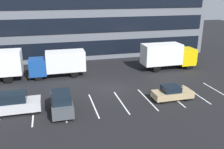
# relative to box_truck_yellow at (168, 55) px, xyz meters

# --- Properties ---
(ground_plane) EXTENTS (120.00, 120.00, 0.00)m
(ground_plane) POSITION_rel_box_truck_yellow_xyz_m (-9.57, -5.40, -2.04)
(ground_plane) COLOR black
(office_building) EXTENTS (39.95, 10.50, 18.00)m
(office_building) POSITION_rel_box_truck_yellow_xyz_m (-9.57, 12.55, 6.96)
(office_building) COLOR slate
(office_building) RESTS_ON ground_plane
(lot_markings) EXTENTS (22.54, 5.40, 0.01)m
(lot_markings) POSITION_rel_box_truck_yellow_xyz_m (-9.57, -9.10, -2.04)
(lot_markings) COLOR silver
(lot_markings) RESTS_ON ground_plane
(box_truck_yellow) EXTENTS (7.83, 2.59, 3.63)m
(box_truck_yellow) POSITION_rel_box_truck_yellow_xyz_m (0.00, 0.00, 0.00)
(box_truck_yellow) COLOR yellow
(box_truck_yellow) RESTS_ON ground_plane
(box_truck_blue) EXTENTS (7.13, 2.36, 3.31)m
(box_truck_blue) POSITION_rel_box_truck_yellow_xyz_m (-15.10, 0.50, -0.18)
(box_truck_blue) COLOR #194799
(box_truck_blue) RESTS_ON ground_plane
(suv_charcoal) EXTENTS (1.85, 4.37, 1.98)m
(suv_charcoal) POSITION_rel_box_truck_yellow_xyz_m (-15.41, -9.70, -1.09)
(suv_charcoal) COLOR #474C51
(suv_charcoal) RESTS_ON ground_plane
(suv_silver) EXTENTS (4.33, 1.83, 1.96)m
(suv_silver) POSITION_rel_box_truck_yellow_xyz_m (-19.48, -8.78, -1.10)
(suv_silver) COLOR silver
(suv_silver) RESTS_ON ground_plane
(sedan_tan) EXTENTS (4.07, 1.71, 1.46)m
(sedan_tan) POSITION_rel_box_truck_yellow_xyz_m (-4.35, -9.70, -1.35)
(sedan_tan) COLOR tan
(sedan_tan) RESTS_ON ground_plane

